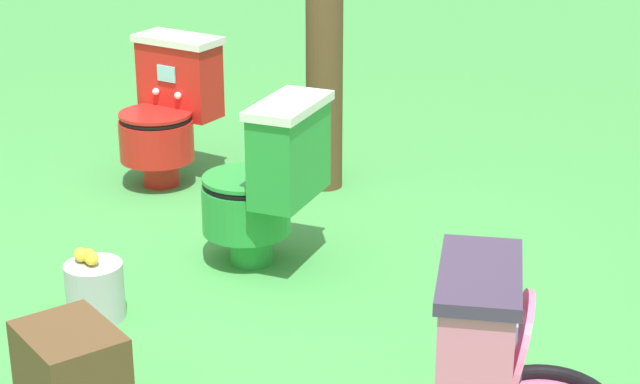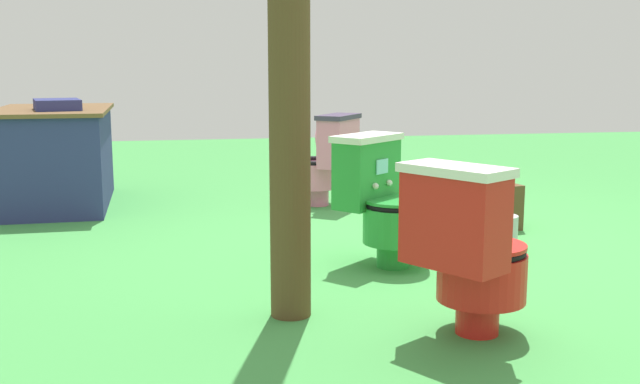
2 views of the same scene
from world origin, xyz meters
TOP-DOWN VIEW (x-y plane):
  - ground at (0.00, 0.00)m, footprint 14.00×14.00m
  - toilet_green at (-0.27, 0.43)m, footprint 0.63×0.63m
  - toilet_red at (-1.43, 0.38)m, footprint 0.60×0.63m
  - small_crate at (0.54, -0.57)m, footprint 0.39×0.33m
  - lemon_bucket at (-0.10, -0.34)m, footprint 0.22×0.22m

SIDE VIEW (x-z plane):
  - ground at x=0.00m, z-range 0.00..0.00m
  - lemon_bucket at x=-0.10m, z-range -0.02..0.26m
  - small_crate at x=0.54m, z-range 0.00..0.31m
  - toilet_green at x=-0.27m, z-range 0.01..0.73m
  - toilet_red at x=-1.43m, z-range 0.01..0.73m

